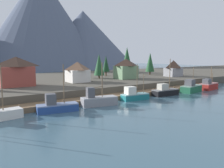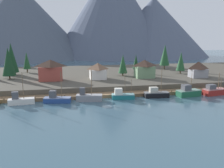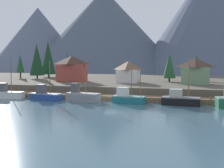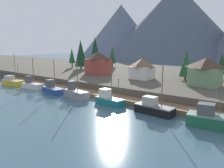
{
  "view_description": "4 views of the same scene",
  "coord_description": "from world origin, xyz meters",
  "px_view_note": "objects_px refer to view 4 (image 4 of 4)",
  "views": [
    {
      "loc": [
        -27.55,
        -38.39,
        9.71
      ],
      "look_at": [
        0.34,
        1.75,
        3.58
      ],
      "focal_mm": 34.8,
      "sensor_mm": 36.0,
      "label": 1
    },
    {
      "loc": [
        -11.55,
        -66.68,
        17.61
      ],
      "look_at": [
        1.98,
        2.68,
        3.61
      ],
      "focal_mm": 38.71,
      "sensor_mm": 36.0,
      "label": 2
    },
    {
      "loc": [
        16.25,
        -57.72,
        8.67
      ],
      "look_at": [
        -0.38,
        2.76,
        3.36
      ],
      "focal_mm": 46.28,
      "sensor_mm": 36.0,
      "label": 3
    },
    {
      "loc": [
        32.55,
        -36.82,
        12.37
      ],
      "look_at": [
        1.97,
        2.11,
        3.53
      ],
      "focal_mm": 36.44,
      "sensor_mm": 36.0,
      "label": 4
    }
  ],
  "objects_px": {
    "house_green": "(205,72)",
    "conifer_near_right": "(72,56)",
    "fishing_boat_teal": "(109,99)",
    "conifer_back_right": "(95,51)",
    "fishing_boat_green": "(211,119)",
    "fishing_boat_blue": "(52,89)",
    "house_white": "(142,68)",
    "conifer_back_left": "(186,63)",
    "fishing_boat_yellow": "(13,82)",
    "conifer_centre": "(112,55)",
    "conifer_mid_left": "(221,63)",
    "fishing_boat_black": "(154,108)",
    "house_red": "(98,63)",
    "conifer_near_left": "(81,53)",
    "fishing_boat_grey": "(76,93)",
    "fishing_boat_white": "(32,85)"
  },
  "relations": [
    {
      "from": "conifer_near_left",
      "to": "conifer_mid_left",
      "type": "distance_m",
      "value": 49.54
    },
    {
      "from": "conifer_back_left",
      "to": "house_green",
      "type": "bearing_deg",
      "value": -41.08
    },
    {
      "from": "house_green",
      "to": "conifer_near_right",
      "type": "bearing_deg",
      "value": 170.53
    },
    {
      "from": "conifer_near_right",
      "to": "conifer_back_right",
      "type": "distance_m",
      "value": 9.86
    },
    {
      "from": "fishing_boat_white",
      "to": "conifer_centre",
      "type": "bearing_deg",
      "value": 89.09
    },
    {
      "from": "fishing_boat_teal",
      "to": "conifer_back_right",
      "type": "bearing_deg",
      "value": 141.4
    },
    {
      "from": "fishing_boat_black",
      "to": "house_white",
      "type": "height_order",
      "value": "fishing_boat_black"
    },
    {
      "from": "conifer_centre",
      "to": "fishing_boat_teal",
      "type": "bearing_deg",
      "value": -52.72
    },
    {
      "from": "fishing_boat_teal",
      "to": "conifer_back_right",
      "type": "distance_m",
      "value": 51.63
    },
    {
      "from": "fishing_boat_blue",
      "to": "conifer_near_left",
      "type": "distance_m",
      "value": 33.0
    },
    {
      "from": "fishing_boat_yellow",
      "to": "conifer_back_right",
      "type": "xyz_separation_m",
      "value": [
        0.74,
        36.35,
        8.34
      ]
    },
    {
      "from": "house_green",
      "to": "conifer_near_left",
      "type": "relative_size",
      "value": 0.63
    },
    {
      "from": "fishing_boat_white",
      "to": "house_red",
      "type": "distance_m",
      "value": 21.75
    },
    {
      "from": "house_green",
      "to": "fishing_boat_blue",
      "type": "bearing_deg",
      "value": -147.77
    },
    {
      "from": "fishing_boat_blue",
      "to": "fishing_boat_grey",
      "type": "xyz_separation_m",
      "value": [
        8.64,
        -0.04,
        0.09
      ]
    },
    {
      "from": "conifer_centre",
      "to": "fishing_boat_white",
      "type": "bearing_deg",
      "value": -84.57
    },
    {
      "from": "conifer_back_left",
      "to": "fishing_boat_green",
      "type": "bearing_deg",
      "value": -62.12
    },
    {
      "from": "fishing_boat_yellow",
      "to": "fishing_boat_white",
      "type": "relative_size",
      "value": 1.12
    },
    {
      "from": "conifer_back_left",
      "to": "conifer_centre",
      "type": "relative_size",
      "value": 0.95
    },
    {
      "from": "house_green",
      "to": "conifer_back_right",
      "type": "xyz_separation_m",
      "value": [
        -49.43,
        16.28,
        3.47
      ]
    },
    {
      "from": "house_white",
      "to": "conifer_back_left",
      "type": "bearing_deg",
      "value": 27.04
    },
    {
      "from": "fishing_boat_blue",
      "to": "fishing_boat_grey",
      "type": "height_order",
      "value": "fishing_boat_grey"
    },
    {
      "from": "house_red",
      "to": "conifer_near_left",
      "type": "bearing_deg",
      "value": 155.34
    },
    {
      "from": "house_white",
      "to": "conifer_back_right",
      "type": "bearing_deg",
      "value": 153.9
    },
    {
      "from": "fishing_boat_yellow",
      "to": "house_red",
      "type": "xyz_separation_m",
      "value": [
        16.41,
        20.46,
        5.21
      ]
    },
    {
      "from": "house_green",
      "to": "conifer_near_right",
      "type": "relative_size",
      "value": 0.89
    },
    {
      "from": "house_white",
      "to": "conifer_centre",
      "type": "distance_m",
      "value": 34.64
    },
    {
      "from": "fishing_boat_blue",
      "to": "house_red",
      "type": "height_order",
      "value": "house_red"
    },
    {
      "from": "fishing_boat_teal",
      "to": "conifer_back_left",
      "type": "height_order",
      "value": "conifer_back_left"
    },
    {
      "from": "conifer_back_left",
      "to": "conifer_near_left",
      "type": "bearing_deg",
      "value": 178.19
    },
    {
      "from": "fishing_boat_blue",
      "to": "conifer_near_left",
      "type": "xyz_separation_m",
      "value": [
        -17.33,
        27.03,
        7.63
      ]
    },
    {
      "from": "conifer_mid_left",
      "to": "conifer_centre",
      "type": "bearing_deg",
      "value": 168.77
    },
    {
      "from": "fishing_boat_black",
      "to": "conifer_near_right",
      "type": "bearing_deg",
      "value": 155.02
    },
    {
      "from": "fishing_boat_teal",
      "to": "house_red",
      "type": "xyz_separation_m",
      "value": [
        -20.61,
        19.9,
        5.1
      ]
    },
    {
      "from": "fishing_boat_green",
      "to": "fishing_boat_blue",
      "type": "bearing_deg",
      "value": 170.1
    },
    {
      "from": "fishing_boat_yellow",
      "to": "conifer_mid_left",
      "type": "xyz_separation_m",
      "value": [
        50.67,
        32.93,
        6.1
      ]
    },
    {
      "from": "fishing_boat_yellow",
      "to": "conifer_centre",
      "type": "xyz_separation_m",
      "value": [
        5.57,
        41.89,
        6.57
      ]
    },
    {
      "from": "fishing_boat_black",
      "to": "fishing_boat_blue",
      "type": "bearing_deg",
      "value": -175.99
    },
    {
      "from": "fishing_boat_black",
      "to": "fishing_boat_green",
      "type": "bearing_deg",
      "value": -0.1
    },
    {
      "from": "conifer_mid_left",
      "to": "conifer_back_left",
      "type": "xyz_separation_m",
      "value": [
        -7.3,
        -6.94,
        0.02
      ]
    },
    {
      "from": "fishing_boat_grey",
      "to": "fishing_boat_teal",
      "type": "height_order",
      "value": "fishing_boat_grey"
    },
    {
      "from": "house_white",
      "to": "conifer_centre",
      "type": "height_order",
      "value": "conifer_centre"
    },
    {
      "from": "conifer_near_right",
      "to": "fishing_boat_white",
      "type": "bearing_deg",
      "value": -61.81
    },
    {
      "from": "house_red",
      "to": "conifer_back_right",
      "type": "distance_m",
      "value": 22.54
    },
    {
      "from": "fishing_boat_grey",
      "to": "house_red",
      "type": "height_order",
      "value": "house_red"
    },
    {
      "from": "conifer_centre",
      "to": "house_white",
      "type": "bearing_deg",
      "value": -37.94
    },
    {
      "from": "fishing_boat_yellow",
      "to": "conifer_back_right",
      "type": "bearing_deg",
      "value": 80.4
    },
    {
      "from": "fishing_boat_blue",
      "to": "house_green",
      "type": "xyz_separation_m",
      "value": [
        31.36,
        19.77,
        4.83
      ]
    },
    {
      "from": "fishing_boat_white",
      "to": "conifer_mid_left",
      "type": "relative_size",
      "value": 1.1
    },
    {
      "from": "fishing_boat_yellow",
      "to": "conifer_back_right",
      "type": "relative_size",
      "value": 0.75
    }
  ]
}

